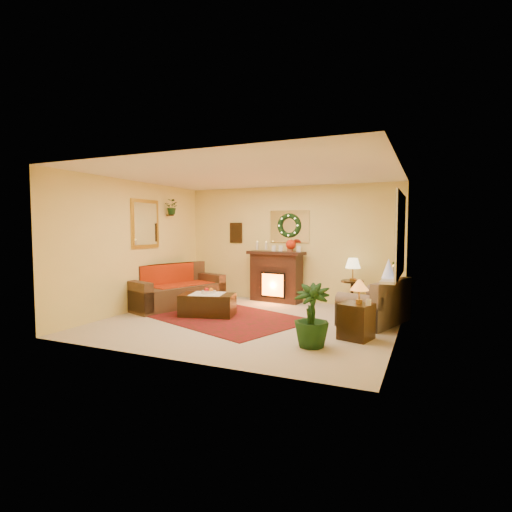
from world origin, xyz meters
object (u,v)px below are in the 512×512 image
at_px(coffee_table, 208,305).
at_px(fireplace, 276,277).
at_px(side_table_round, 352,293).
at_px(end_table_square, 356,321).
at_px(sofa, 176,286).
at_px(loveseat, 374,299).

bearing_deg(coffee_table, fireplace, 57.58).
distance_m(side_table_round, end_table_square, 2.28).
bearing_deg(sofa, end_table_square, 5.31).
xyz_separation_m(fireplace, side_table_round, (1.73, -0.16, -0.22)).
bearing_deg(fireplace, sofa, -133.08).
xyz_separation_m(sofa, side_table_round, (3.48, 1.23, -0.10)).
bearing_deg(side_table_round, fireplace, 174.77).
height_order(fireplace, end_table_square, fireplace).
relative_size(loveseat, side_table_round, 2.27).
xyz_separation_m(fireplace, loveseat, (2.31, -1.22, -0.13)).
xyz_separation_m(side_table_round, coffee_table, (-2.37, -1.78, -0.12)).
bearing_deg(loveseat, end_table_square, -76.80).
xyz_separation_m(sofa, loveseat, (4.05, 0.16, -0.01)).
bearing_deg(coffee_table, loveseat, -0.44).
relative_size(sofa, coffee_table, 2.05).
bearing_deg(sofa, loveseat, 21.90).
relative_size(loveseat, end_table_square, 2.50).
relative_size(side_table_round, coffee_table, 0.59).
bearing_deg(loveseat, fireplace, 170.79).
xyz_separation_m(fireplace, coffee_table, (-0.64, -1.94, -0.34)).
xyz_separation_m(sofa, end_table_square, (3.94, -1.00, -0.16)).
height_order(loveseat, coffee_table, loveseat).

